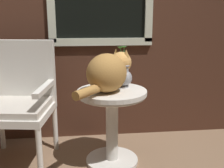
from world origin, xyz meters
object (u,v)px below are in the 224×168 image
at_px(cat, 108,72).
at_px(wicker_side_table, 112,114).
at_px(pewter_vase_with_ivy, 124,76).
at_px(wicker_chair, 19,97).

bearing_deg(cat, wicker_side_table, 42.06).
bearing_deg(pewter_vase_with_ivy, cat, -141.02).
height_order(cat, pewter_vase_with_ivy, pewter_vase_with_ivy).
relative_size(wicker_side_table, cat, 1.09).
bearing_deg(wicker_chair, pewter_vase_with_ivy, -4.81).
relative_size(wicker_chair, cat, 1.74).
bearing_deg(cat, pewter_vase_with_ivy, 38.98).
xyz_separation_m(wicker_side_table, cat, (-0.03, -0.03, 0.35)).
relative_size(wicker_side_table, wicker_chair, 0.62).
bearing_deg(wicker_side_table, pewter_vase_with_ivy, 38.07).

